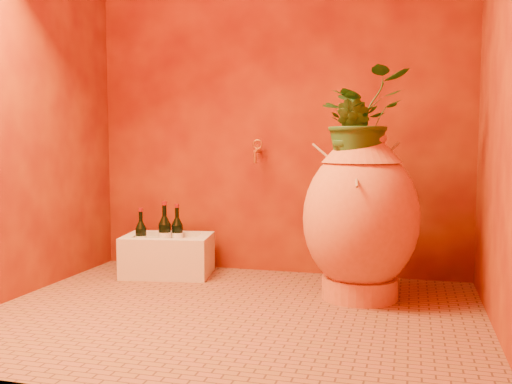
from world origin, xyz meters
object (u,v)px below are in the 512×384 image
(wine_bottle_b, at_px, (141,238))
(wall_tap, at_px, (257,150))
(amphora, at_px, (361,217))
(stone_basin, at_px, (168,256))
(wine_bottle_c, at_px, (165,235))
(wine_bottle_a, at_px, (177,235))

(wine_bottle_b, height_order, wall_tap, wall_tap)
(amphora, distance_m, stone_basin, 1.33)
(wine_bottle_c, bearing_deg, wall_tap, 20.89)
(amphora, bearing_deg, stone_basin, 169.51)
(stone_basin, bearing_deg, amphora, -10.49)
(stone_basin, distance_m, wine_bottle_b, 0.21)
(amphora, xyz_separation_m, wine_bottle_a, (-1.22, 0.30, -0.20))
(wine_bottle_b, bearing_deg, wine_bottle_a, 34.40)
(wine_bottle_a, relative_size, wine_bottle_c, 0.94)
(amphora, relative_size, wine_bottle_c, 2.67)
(wall_tap, bearing_deg, wine_bottle_a, -162.89)
(stone_basin, bearing_deg, wine_bottle_b, -155.92)
(wine_bottle_a, height_order, wine_bottle_c, wine_bottle_c)
(wine_bottle_a, bearing_deg, amphora, -13.73)
(amphora, bearing_deg, wine_bottle_c, 169.52)
(wine_bottle_c, height_order, wall_tap, wall_tap)
(amphora, height_order, wine_bottle_c, amphora)
(amphora, bearing_deg, wine_bottle_b, 173.39)
(stone_basin, xyz_separation_m, wine_bottle_a, (0.04, 0.06, 0.13))
(wine_bottle_a, bearing_deg, wall_tap, 17.11)
(stone_basin, relative_size, wine_bottle_b, 2.03)
(wall_tap, bearing_deg, wine_bottle_c, -159.11)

